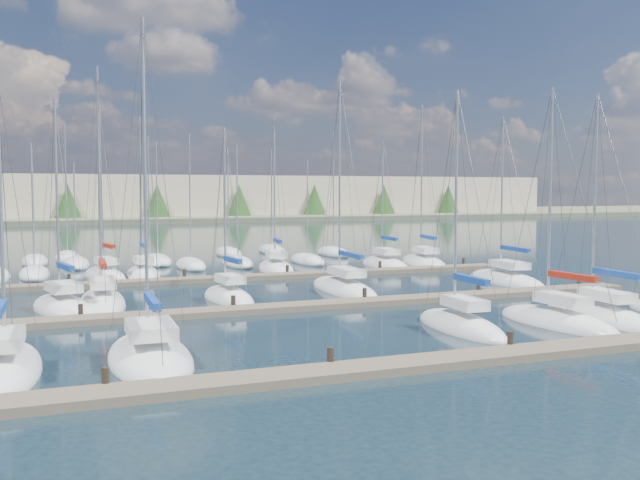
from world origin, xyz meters
name	(u,v)px	position (x,y,z in m)	size (l,w,h in m)	color
ground	(170,249)	(0.00, 60.00, 0.00)	(400.00, 400.00, 0.00)	#1A2C34
dock_near	(437,362)	(0.00, 2.01, 0.15)	(44.00, 1.93, 1.10)	#6B5E4C
dock_mid	(307,306)	(0.00, 16.01, 0.15)	(44.00, 1.93, 1.10)	#6B5E4C
dock_far	(240,278)	(0.00, 30.01, 0.15)	(44.00, 1.93, 1.10)	#6B5E4C
sailboat_i	(103,302)	(-10.53, 21.69, 0.19)	(2.90, 9.04, 14.52)	white
sailboat_m	(506,280)	(17.36, 21.37, 0.17)	(3.73, 9.40, 12.68)	white
sailboat_f	(601,317)	(12.76, 7.15, 0.18)	(3.13, 8.74, 12.32)	white
sailboat_d	(461,326)	(4.69, 7.66, 0.19)	(2.66, 7.39, 12.14)	white
sailboat_o	(143,274)	(-6.47, 34.62, 0.19)	(2.77, 6.92, 12.99)	white
sailboat_p	(276,268)	(4.50, 35.25, 0.18)	(4.08, 8.44, 13.72)	white
sailboat_r	(424,262)	(18.19, 34.54, 0.19)	(4.40, 9.63, 15.01)	white
sailboat_h	(62,307)	(-12.76, 20.47, 0.18)	(4.15, 7.64, 12.33)	white
sailboat_k	(344,289)	(4.69, 21.55, 0.19)	(3.05, 9.80, 14.54)	white
sailboat_c	(150,357)	(-10.00, 6.74, 0.18)	(3.49, 8.59, 14.05)	white
sailboat_n	(105,275)	(-9.25, 34.84, 0.20)	(3.62, 7.89, 13.81)	white
sailboat_q	(385,264)	(14.28, 34.49, 0.17)	(3.49, 8.22, 11.70)	white
sailboat_e	(557,321)	(9.74, 6.91, 0.18)	(2.96, 7.86, 12.43)	white
sailboat_b	(4,369)	(-15.20, 6.76, 0.17)	(2.99, 8.46, 11.61)	white
sailboat_j	(229,297)	(-3.31, 20.64, 0.19)	(2.79, 6.59, 11.18)	white
distant_boats	(153,261)	(-4.34, 43.76, 0.29)	(36.93, 20.75, 13.30)	#9EA0A5
shoreline	(39,187)	(-13.29, 149.77, 7.44)	(400.00, 60.00, 38.00)	#666B51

